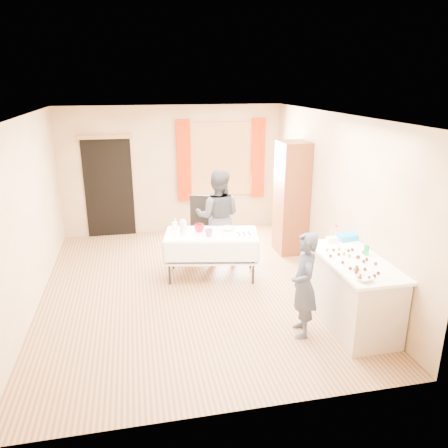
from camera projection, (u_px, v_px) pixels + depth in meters
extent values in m
cube|color=#9E7047|center=(193.00, 288.00, 6.80)|extent=(4.50, 5.50, 0.02)
cube|color=white|center=(189.00, 115.00, 5.97)|extent=(4.50, 5.50, 0.02)
cube|color=tan|center=(173.00, 170.00, 8.95)|extent=(4.50, 0.02, 2.60)
cube|color=tan|center=(233.00, 292.00, 3.82)|extent=(4.50, 0.02, 2.60)
cube|color=tan|center=(26.00, 216.00, 5.95)|extent=(0.02, 5.50, 2.60)
cube|color=tan|center=(334.00, 199.00, 6.82)|extent=(0.02, 5.50, 2.60)
cube|color=olive|center=(221.00, 159.00, 9.04)|extent=(1.32, 0.06, 1.52)
cube|color=white|center=(221.00, 159.00, 9.03)|extent=(1.20, 0.02, 1.40)
cube|color=#B12300|center=(184.00, 161.00, 8.84)|extent=(0.28, 0.06, 1.65)
cube|color=#B12300|center=(258.00, 158.00, 9.15)|extent=(0.28, 0.06, 1.65)
cube|color=black|center=(109.00, 188.00, 8.76)|extent=(0.95, 0.04, 2.00)
cube|color=olive|center=(105.00, 137.00, 8.42)|extent=(1.05, 0.06, 0.08)
cube|color=brown|center=(291.00, 198.00, 7.93)|extent=(0.50, 0.60, 2.04)
cube|color=#C0AF9E|center=(352.00, 293.00, 5.67)|extent=(0.67, 1.48, 0.86)
cube|color=white|center=(355.00, 261.00, 5.53)|extent=(0.73, 1.54, 0.04)
cube|color=white|center=(211.00, 234.00, 6.95)|extent=(1.54, 0.97, 0.04)
cube|color=black|center=(200.00, 230.00, 7.95)|extent=(0.56, 0.56, 0.06)
cube|color=black|center=(202.00, 212.00, 8.05)|extent=(0.43, 0.19, 0.63)
imported|color=#293045|center=(304.00, 285.00, 5.35)|extent=(0.60, 0.48, 1.35)
imported|color=black|center=(218.00, 217.00, 7.53)|extent=(1.15, 1.08, 1.64)
cylinder|color=#039D3D|center=(366.00, 250.00, 5.64)|extent=(0.08, 0.08, 0.12)
imported|color=white|center=(364.00, 278.00, 4.93)|extent=(0.31, 0.31, 0.05)
cube|color=white|center=(332.00, 240.00, 6.07)|extent=(0.16, 0.11, 0.08)
cube|color=#108CF6|center=(348.00, 237.00, 6.19)|extent=(0.32, 0.23, 0.08)
cylinder|color=silver|center=(183.00, 228.00, 6.83)|extent=(0.15, 0.15, 0.22)
imported|color=red|center=(199.00, 228.00, 6.99)|extent=(0.29, 0.29, 0.12)
imported|color=red|center=(209.00, 233.00, 6.77)|extent=(0.15, 0.15, 0.12)
imported|color=white|center=(228.00, 229.00, 7.05)|extent=(0.20, 0.20, 0.06)
cube|color=white|center=(244.00, 235.00, 6.82)|extent=(0.31, 0.24, 0.02)
imported|color=white|center=(175.00, 224.00, 7.08)|extent=(0.09, 0.09, 0.18)
sphere|color=#3F2314|center=(327.00, 250.00, 5.77)|extent=(0.04, 0.04, 0.04)
sphere|color=#350E07|center=(350.00, 268.00, 5.20)|extent=(0.04, 0.04, 0.04)
sphere|color=#350E07|center=(358.00, 269.00, 5.17)|extent=(0.04, 0.04, 0.04)
sphere|color=#350E07|center=(357.00, 267.00, 5.24)|extent=(0.04, 0.04, 0.04)
sphere|color=#350E07|center=(365.00, 269.00, 5.18)|extent=(0.04, 0.04, 0.04)
sphere|color=#350E07|center=(358.00, 257.00, 5.53)|extent=(0.04, 0.04, 0.04)
sphere|color=#3F2314|center=(339.00, 249.00, 5.80)|extent=(0.04, 0.04, 0.04)
sphere|color=#350E07|center=(334.00, 250.00, 5.76)|extent=(0.04, 0.04, 0.04)
sphere|color=#350E07|center=(364.00, 252.00, 5.69)|extent=(0.04, 0.04, 0.04)
sphere|color=#350E07|center=(376.00, 264.00, 5.33)|extent=(0.04, 0.04, 0.04)
sphere|color=#350E07|center=(360.00, 275.00, 5.01)|extent=(0.04, 0.04, 0.04)
sphere|color=#350E07|center=(360.00, 278.00, 4.95)|extent=(0.04, 0.04, 0.04)
sphere|color=#3F2314|center=(349.00, 256.00, 5.57)|extent=(0.04, 0.04, 0.04)
sphere|color=#350E07|center=(364.00, 261.00, 5.40)|extent=(0.04, 0.04, 0.04)
sphere|color=#350E07|center=(358.00, 257.00, 5.54)|extent=(0.04, 0.04, 0.04)
sphere|color=#350E07|center=(357.00, 257.00, 5.53)|extent=(0.04, 0.04, 0.04)
sphere|color=#350E07|center=(339.00, 254.00, 5.62)|extent=(0.04, 0.04, 0.04)
sphere|color=#350E07|center=(349.00, 251.00, 5.74)|extent=(0.04, 0.04, 0.04)
sphere|color=#3F2314|center=(355.00, 269.00, 5.18)|extent=(0.04, 0.04, 0.04)
sphere|color=#350E07|center=(370.00, 278.00, 4.95)|extent=(0.04, 0.04, 0.04)
sphere|color=#350E07|center=(331.00, 256.00, 5.57)|extent=(0.04, 0.04, 0.04)
sphere|color=#350E07|center=(367.00, 259.00, 5.46)|extent=(0.04, 0.04, 0.04)
sphere|color=#350E07|center=(343.00, 262.00, 5.37)|extent=(0.04, 0.04, 0.04)
sphere|color=#350E07|center=(378.00, 273.00, 5.07)|extent=(0.04, 0.04, 0.04)
sphere|color=#3F2314|center=(344.00, 254.00, 5.64)|extent=(0.04, 0.04, 0.04)
sphere|color=#350E07|center=(352.00, 250.00, 5.77)|extent=(0.04, 0.04, 0.04)
sphere|color=#350E07|center=(356.00, 272.00, 5.10)|extent=(0.04, 0.04, 0.04)
sphere|color=#350E07|center=(374.00, 276.00, 5.00)|extent=(0.04, 0.04, 0.04)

